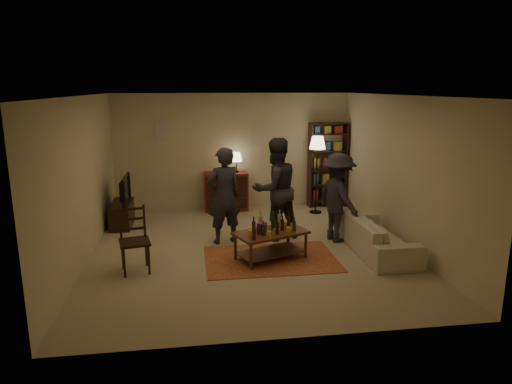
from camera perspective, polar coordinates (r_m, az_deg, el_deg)
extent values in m
plane|color=#C6B793|center=(8.23, -0.80, -7.18)|extent=(6.00, 6.00, 0.00)
plane|color=beige|center=(10.81, -2.90, 5.09)|extent=(5.50, 0.00, 5.50)
plane|color=beige|center=(8.00, -20.78, 1.41)|extent=(0.00, 6.00, 6.00)
plane|color=beige|center=(8.65, 17.55, 2.49)|extent=(0.00, 6.00, 6.00)
plane|color=beige|center=(4.99, 3.64, -4.44)|extent=(5.50, 0.00, 5.50)
plane|color=white|center=(7.72, -0.87, 11.97)|extent=(6.00, 6.00, 0.00)
cube|color=beige|center=(10.70, -11.57, 7.73)|extent=(0.35, 0.03, 0.45)
cube|color=beige|center=(10.82, 0.28, 6.98)|extent=(0.30, 0.03, 0.40)
cube|color=maroon|center=(7.79, 1.84, -8.33)|extent=(2.20, 1.50, 0.01)
cube|color=brown|center=(7.64, 1.86, -5.12)|extent=(1.34, 1.05, 0.04)
cube|color=brown|center=(7.75, 1.85, -7.48)|extent=(1.21, 0.92, 0.02)
cylinder|color=brown|center=(7.25, -0.63, -8.17)|extent=(0.05, 0.05, 0.45)
cylinder|color=brown|center=(7.80, 6.23, -6.68)|extent=(0.05, 0.05, 0.45)
cylinder|color=brown|center=(7.68, -2.60, -6.94)|extent=(0.05, 0.05, 0.45)
cylinder|color=brown|center=(8.20, 4.03, -5.63)|extent=(0.05, 0.05, 0.45)
cylinder|color=gold|center=(7.39, -0.66, -5.17)|extent=(0.07, 0.07, 0.10)
cylinder|color=gold|center=(7.37, 1.62, -5.26)|extent=(0.07, 0.07, 0.09)
cylinder|color=gold|center=(7.82, 1.17, -4.10)|extent=(0.07, 0.07, 0.11)
cylinder|color=gold|center=(7.60, 4.10, -4.71)|extent=(0.07, 0.07, 0.09)
cube|color=#80338D|center=(7.53, 0.63, -4.50)|extent=(0.17, 0.16, 0.18)
cylinder|color=gray|center=(7.67, 2.71, -4.78)|extent=(0.12, 0.12, 0.03)
cube|color=#311A10|center=(7.37, -14.93, -6.08)|extent=(0.54, 0.54, 0.04)
cylinder|color=#311A10|center=(7.27, -16.14, -8.51)|extent=(0.04, 0.04, 0.48)
cylinder|color=#311A10|center=(7.30, -13.24, -8.26)|extent=(0.04, 0.04, 0.48)
cylinder|color=#311A10|center=(7.62, -16.34, -7.53)|extent=(0.04, 0.04, 0.48)
cylinder|color=#311A10|center=(7.64, -13.57, -7.29)|extent=(0.04, 0.04, 0.48)
cube|color=#311A10|center=(7.46, -15.19, -3.51)|extent=(0.37, 0.10, 0.54)
cube|color=#311A10|center=(9.91, -16.40, -2.66)|extent=(0.40, 1.00, 0.50)
imported|color=black|center=(9.79, -16.49, 0.32)|extent=(0.13, 0.97, 0.56)
cube|color=maroon|center=(10.68, -3.77, 0.07)|extent=(1.00, 0.48, 0.90)
cube|color=#311A10|center=(10.49, -3.64, -1.46)|extent=(0.92, 0.02, 0.22)
cube|color=#311A10|center=(10.43, -3.66, -0.07)|extent=(0.92, 0.02, 0.22)
cube|color=#311A10|center=(10.37, -3.68, 1.32)|extent=(0.92, 0.02, 0.22)
cylinder|color=#311A10|center=(10.61, -2.46, 2.59)|extent=(0.12, 0.12, 0.04)
cylinder|color=#311A10|center=(10.58, -2.47, 3.28)|extent=(0.02, 0.02, 0.22)
cone|color=#FFE5B2|center=(10.55, -2.48, 4.41)|extent=(0.26, 0.26, 0.20)
cube|color=#311A10|center=(10.97, 6.76, 3.28)|extent=(0.04, 0.34, 2.00)
cube|color=#311A10|center=(11.22, 11.01, 3.35)|extent=(0.04, 0.34, 2.00)
cube|color=#311A10|center=(11.26, 8.76, -0.95)|extent=(0.90, 0.34, 0.03)
cube|color=#311A10|center=(11.17, 8.83, 1.05)|extent=(0.90, 0.34, 0.03)
cube|color=#311A10|center=(11.09, 8.90, 3.07)|extent=(0.90, 0.34, 0.03)
cube|color=#311A10|center=(11.03, 8.97, 5.11)|extent=(0.90, 0.34, 0.03)
cube|color=#311A10|center=(10.98, 9.05, 7.18)|extent=(0.90, 0.34, 0.03)
cube|color=#311A10|center=(10.96, 9.10, 8.48)|extent=(0.90, 0.34, 0.03)
cube|color=maroon|center=(11.14, 7.31, -0.28)|extent=(0.12, 0.22, 0.26)
cube|color=#285179|center=(11.21, 8.54, -0.24)|extent=(0.15, 0.22, 0.26)
cube|color=olive|center=(11.29, 9.85, -0.19)|extent=(0.18, 0.22, 0.26)
cube|color=#285179|center=(11.06, 7.37, 1.69)|extent=(0.12, 0.22, 0.24)
cube|color=olive|center=(11.13, 8.61, 1.72)|extent=(0.15, 0.22, 0.24)
cube|color=maroon|center=(11.21, 9.93, 1.75)|extent=(0.18, 0.22, 0.24)
cube|color=olive|center=(10.99, 7.43, 3.68)|extent=(0.12, 0.22, 0.22)
cube|color=maroon|center=(11.06, 8.68, 3.70)|extent=(0.15, 0.22, 0.22)
cube|color=#285179|center=(11.14, 10.01, 3.72)|extent=(0.18, 0.22, 0.22)
cube|color=maroon|center=(10.93, 7.49, 5.70)|extent=(0.12, 0.22, 0.20)
cube|color=#285179|center=(11.00, 8.75, 5.70)|extent=(0.15, 0.22, 0.20)
cube|color=olive|center=(11.08, 10.09, 5.71)|extent=(0.18, 0.22, 0.20)
cube|color=#285179|center=(10.89, 7.55, 7.73)|extent=(0.12, 0.22, 0.18)
cube|color=olive|center=(10.96, 8.82, 7.73)|extent=(0.15, 0.22, 0.18)
cube|color=maroon|center=(11.04, 10.17, 7.71)|extent=(0.18, 0.22, 0.18)
cylinder|color=black|center=(10.63, 7.44, -2.49)|extent=(0.28, 0.28, 0.03)
cylinder|color=black|center=(10.45, 7.56, 1.58)|extent=(0.03, 0.03, 1.57)
cone|color=#FFE5B2|center=(10.32, 7.70, 6.14)|extent=(0.36, 0.36, 0.28)
imported|color=beige|center=(8.33, 14.81, -5.17)|extent=(0.81, 2.08, 0.61)
imported|color=#292A31|center=(8.35, -4.04, -0.48)|extent=(0.75, 0.60, 1.79)
imported|color=#2A2B32|center=(8.57, 2.42, 0.37)|extent=(1.14, 1.02, 1.93)
imported|color=#2B2A33|center=(8.60, 10.25, -0.68)|extent=(0.92, 1.21, 1.67)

